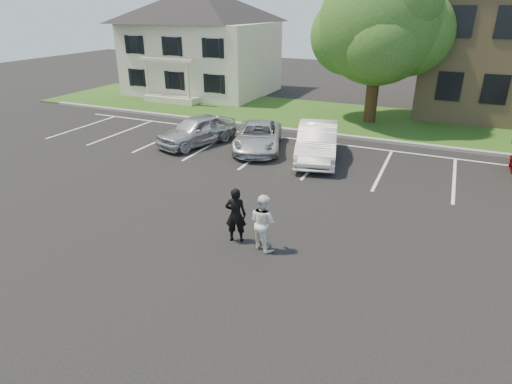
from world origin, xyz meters
TOP-DOWN VIEW (x-y plane):
  - ground_plane at (0.00, 0.00)m, footprint 90.00×90.00m
  - curb at (0.00, 12.00)m, footprint 40.00×0.30m
  - grass_strip at (0.00, 16.00)m, footprint 44.00×8.00m
  - stall_lines at (1.40, 8.95)m, footprint 34.00×5.36m
  - house at (-13.00, 19.97)m, footprint 10.30×9.22m
  - tree at (0.88, 15.80)m, footprint 7.80×7.20m
  - man_black_suit at (-0.24, 0.10)m, footprint 0.70×0.57m
  - man_white_shirt at (0.65, 0.02)m, footprint 1.00×0.91m
  - car_silver_west at (-6.27, 7.84)m, footprint 3.01×4.59m
  - car_silver_minivan at (-3.19, 8.37)m, footprint 3.43×4.99m
  - car_white_sedan at (-0.20, 8.16)m, footprint 2.82×5.11m

SIDE VIEW (x-z plane):
  - ground_plane at x=0.00m, z-range 0.00..0.00m
  - stall_lines at x=1.40m, z-range 0.00..0.01m
  - grass_strip at x=0.00m, z-range 0.00..0.08m
  - curb at x=0.00m, z-range 0.00..0.15m
  - car_silver_minivan at x=-3.19m, z-range 0.00..1.27m
  - car_silver_west at x=-6.27m, z-range 0.00..1.45m
  - car_white_sedan at x=-0.20m, z-range 0.00..1.60m
  - man_white_shirt at x=0.65m, z-range 0.00..1.67m
  - man_black_suit at x=-0.24m, z-range 0.00..1.68m
  - house at x=-13.00m, z-range 0.03..7.63m
  - tree at x=0.88m, z-range 0.95..9.75m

